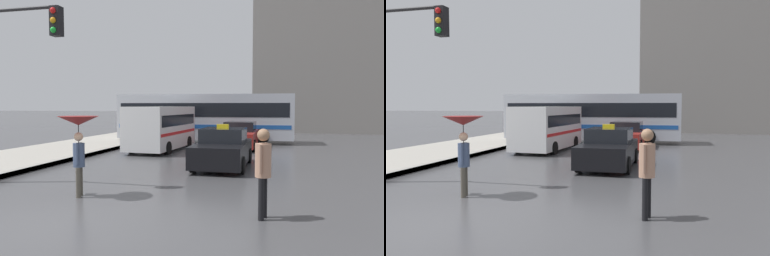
{
  "view_description": "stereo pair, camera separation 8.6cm",
  "coord_description": "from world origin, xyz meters",
  "views": [
    {
      "loc": [
        4.35,
        -5.94,
        2.3
      ],
      "look_at": [
        0.62,
        8.92,
        1.4
      ],
      "focal_mm": 35.0,
      "sensor_mm": 36.0,
      "label": 1
    },
    {
      "loc": [
        4.43,
        -5.91,
        2.3
      ],
      "look_at": [
        0.62,
        8.92,
        1.4
      ],
      "focal_mm": 35.0,
      "sensor_mm": 36.0,
      "label": 2
    }
  ],
  "objects": [
    {
      "name": "ground_plane",
      "position": [
        0.0,
        0.0,
        0.0
      ],
      "size": [
        300.0,
        300.0,
        0.0
      ],
      "primitive_type": "plane",
      "color": "#424244"
    },
    {
      "name": "ambulance_van",
      "position": [
        -1.92,
        12.51,
        1.26
      ],
      "size": [
        2.32,
        5.39,
        2.27
      ],
      "rotation": [
        0.0,
        0.0,
        3.08
      ],
      "color": "silver",
      "rests_on": "ground_plane"
    },
    {
      "name": "traffic_light",
      "position": [
        -3.57,
        3.21,
        3.7
      ],
      "size": [
        3.38,
        0.38,
        5.31
      ],
      "color": "black",
      "rests_on": "ground_plane"
    },
    {
      "name": "pedestrian_man",
      "position": [
        3.92,
        1.7,
        1.11
      ],
      "size": [
        0.39,
        0.48,
        1.85
      ],
      "rotation": [
        0.0,
        0.0,
        -1.79
      ],
      "color": "black",
      "rests_on": "ground_plane"
    },
    {
      "name": "taxi",
      "position": [
        2.06,
        7.96,
        0.67
      ],
      "size": [
        1.91,
        4.1,
        1.62
      ],
      "rotation": [
        0.0,
        0.0,
        3.14
      ],
      "color": "black",
      "rests_on": "ground_plane"
    },
    {
      "name": "pedestrian_with_umbrella",
      "position": [
        -0.72,
        2.48,
        1.65
      ],
      "size": [
        1.02,
        1.02,
        2.05
      ],
      "rotation": [
        0.0,
        0.0,
        1.87
      ],
      "color": "#4C473D",
      "rests_on": "ground_plane"
    },
    {
      "name": "city_bus",
      "position": [
        -0.65,
        17.35,
        1.69
      ],
      "size": [
        10.99,
        3.04,
        3.03
      ],
      "rotation": [
        0.0,
        0.0,
        1.61
      ],
      "color": "#B2B7C1",
      "rests_on": "ground_plane"
    },
    {
      "name": "sedan_red",
      "position": [
        1.93,
        14.51,
        0.67
      ],
      "size": [
        1.91,
        4.53,
        1.44
      ],
      "rotation": [
        0.0,
        0.0,
        3.14
      ],
      "color": "maroon",
      "rests_on": "ground_plane"
    }
  ]
}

